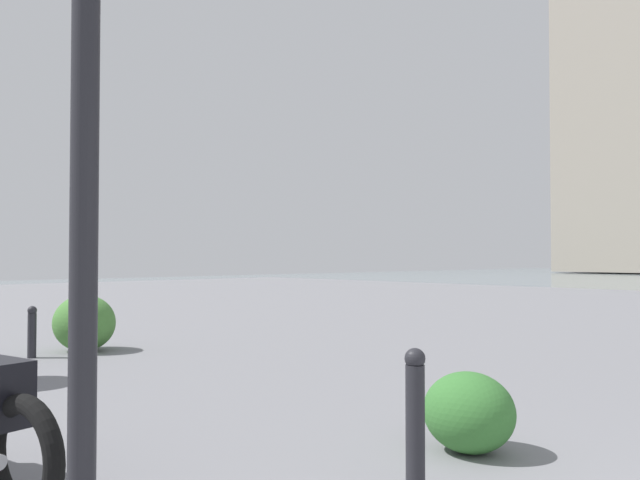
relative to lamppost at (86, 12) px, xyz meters
name	(u,v)px	position (x,y,z in m)	size (l,w,h in m)	color
lamppost	(86,12)	(0.00, 0.00, 0.00)	(0.98, 0.28, 4.06)	#232328
bollard_near	(415,417)	(-0.67, -1.81, -2.24)	(0.13, 0.13, 0.89)	#232328
bollard_mid	(32,331)	(6.40, -1.95, -2.31)	(0.13, 0.13, 0.74)	#232328
shrub_low	(469,412)	(-0.43, -2.74, -2.40)	(0.70, 0.63, 0.59)	#387533
shrub_round	(84,323)	(6.55, -2.78, -2.27)	(1.01, 0.91, 0.86)	#477F38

